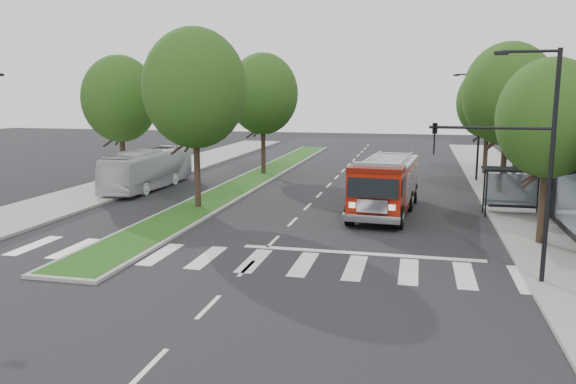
% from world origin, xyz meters
% --- Properties ---
extents(ground, '(140.00, 140.00, 0.00)m').
position_xyz_m(ground, '(0.00, 0.00, 0.00)').
color(ground, black).
rests_on(ground, ground).
extents(sidewalk_right, '(5.00, 80.00, 0.15)m').
position_xyz_m(sidewalk_right, '(12.50, 10.00, 0.07)').
color(sidewalk_right, gray).
rests_on(sidewalk_right, ground).
extents(sidewalk_left, '(5.00, 80.00, 0.15)m').
position_xyz_m(sidewalk_left, '(-14.50, 10.00, 0.07)').
color(sidewalk_left, gray).
rests_on(sidewalk_left, ground).
extents(median, '(3.00, 50.00, 0.15)m').
position_xyz_m(median, '(-6.00, 18.00, 0.08)').
color(median, gray).
rests_on(median, ground).
extents(bus_shelter, '(3.20, 1.60, 2.61)m').
position_xyz_m(bus_shelter, '(11.20, 8.15, 2.04)').
color(bus_shelter, black).
rests_on(bus_shelter, ground).
extents(tree_right_near, '(4.40, 4.40, 8.05)m').
position_xyz_m(tree_right_near, '(11.50, 2.00, 5.51)').
color(tree_right_near, black).
rests_on(tree_right_near, ground).
extents(tree_right_mid, '(5.60, 5.60, 9.72)m').
position_xyz_m(tree_right_mid, '(11.50, 14.00, 6.49)').
color(tree_right_mid, black).
rests_on(tree_right_mid, ground).
extents(tree_right_far, '(5.00, 5.00, 8.73)m').
position_xyz_m(tree_right_far, '(11.50, 24.00, 5.84)').
color(tree_right_far, black).
rests_on(tree_right_far, ground).
extents(tree_median_near, '(5.80, 5.80, 10.16)m').
position_xyz_m(tree_median_near, '(-6.00, 6.00, 6.81)').
color(tree_median_near, black).
rests_on(tree_median_near, ground).
extents(tree_median_far, '(5.60, 5.60, 9.72)m').
position_xyz_m(tree_median_far, '(-6.00, 20.00, 6.49)').
color(tree_median_far, black).
rests_on(tree_median_far, ground).
extents(tree_left_mid, '(5.20, 5.20, 9.16)m').
position_xyz_m(tree_left_mid, '(-14.00, 12.00, 6.16)').
color(tree_left_mid, black).
rests_on(tree_left_mid, ground).
extents(streetlight_right_near, '(4.08, 0.22, 8.00)m').
position_xyz_m(streetlight_right_near, '(9.61, -3.50, 4.67)').
color(streetlight_right_near, black).
rests_on(streetlight_right_near, ground).
extents(streetlight_right_far, '(2.11, 0.20, 8.00)m').
position_xyz_m(streetlight_right_far, '(10.35, 20.00, 4.48)').
color(streetlight_right_far, black).
rests_on(streetlight_right_far, ground).
extents(fire_engine, '(3.53, 9.38, 3.18)m').
position_xyz_m(fire_engine, '(4.50, 7.32, 1.53)').
color(fire_engine, '#5E0E05').
rests_on(fire_engine, ground).
extents(city_bus, '(2.33, 9.85, 2.74)m').
position_xyz_m(city_bus, '(-12.00, 11.86, 1.37)').
color(city_bus, silver).
rests_on(city_bus, ground).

